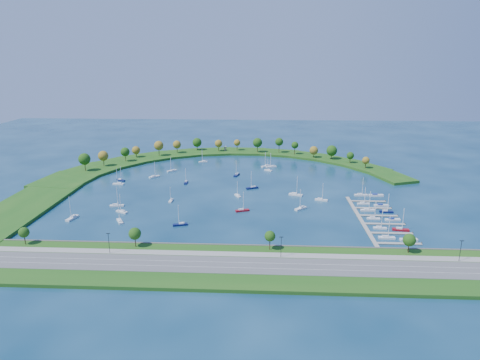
{
  "coord_description": "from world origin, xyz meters",
  "views": [
    {
      "loc": [
        20.53,
        -295.98,
        89.91
      ],
      "look_at": [
        5.0,
        5.0,
        4.0
      ],
      "focal_mm": 32.19,
      "sensor_mm": 36.0,
      "label": 1
    }
  ],
  "objects_px": {
    "moored_boat_4": "(301,208)",
    "docked_boat_10": "(361,195)",
    "docked_boat_11": "(376,195)",
    "moored_boat_6": "(154,176)",
    "moored_boat_0": "(180,224)",
    "moored_boat_3": "(242,210)",
    "moored_boat_9": "(171,200)",
    "dock_system": "(373,219)",
    "docked_boat_3": "(401,229)",
    "moored_boat_15": "(120,221)",
    "moored_boat_7": "(268,170)",
    "docked_boat_5": "(392,220)",
    "moored_boat_21": "(203,161)",
    "moored_boat_5": "(237,174)",
    "docked_boat_8": "(363,203)",
    "docked_boat_0": "(387,237)",
    "moored_boat_16": "(117,205)",
    "moored_boat_18": "(296,194)",
    "moored_boat_12": "(72,217)",
    "harbor_tower": "(225,148)",
    "docked_boat_1": "(408,239)",
    "docked_boat_4": "(373,218)",
    "moored_boat_14": "(122,211)",
    "docked_boat_2": "(380,227)",
    "moored_boat_17": "(238,195)",
    "moored_boat_2": "(172,170)",
    "moored_boat_1": "(118,183)",
    "docked_boat_6": "(368,210)",
    "moored_boat_10": "(266,166)",
    "moored_boat_8": "(271,166)",
    "moored_boat_19": "(121,180)",
    "docked_boat_9": "(381,205)",
    "moored_boat_11": "(252,187)",
    "moored_boat_20": "(321,199)",
    "docked_boat_7": "(386,211)"
  },
  "relations": [
    {
      "from": "moored_boat_3",
      "to": "docked_boat_10",
      "type": "distance_m",
      "value": 85.91
    },
    {
      "from": "moored_boat_2",
      "to": "docked_boat_1",
      "type": "relative_size",
      "value": 1.33
    },
    {
      "from": "moored_boat_18",
      "to": "docked_boat_10",
      "type": "relative_size",
      "value": 1.06
    },
    {
      "from": "moored_boat_17",
      "to": "moored_boat_21",
      "type": "relative_size",
      "value": 0.93
    },
    {
      "from": "docked_boat_3",
      "to": "docked_boat_6",
      "type": "height_order",
      "value": "docked_boat_3"
    },
    {
      "from": "moored_boat_4",
      "to": "moored_boat_3",
      "type": "bearing_deg",
      "value": -33.91
    },
    {
      "from": "moored_boat_4",
      "to": "docked_boat_10",
      "type": "xyz_separation_m",
      "value": [
        42.8,
        28.99,
        -0.01
      ]
    },
    {
      "from": "dock_system",
      "to": "moored_boat_9",
      "type": "height_order",
      "value": "moored_boat_9"
    },
    {
      "from": "moored_boat_16",
      "to": "docked_boat_9",
      "type": "distance_m",
      "value": 166.11
    },
    {
      "from": "moored_boat_17",
      "to": "moored_boat_18",
      "type": "xyz_separation_m",
      "value": [
        39.0,
        4.15,
        0.08
      ]
    },
    {
      "from": "harbor_tower",
      "to": "docked_boat_1",
      "type": "relative_size",
      "value": 0.43
    },
    {
      "from": "moored_boat_7",
      "to": "moored_boat_15",
      "type": "relative_size",
      "value": 0.81
    },
    {
      "from": "moored_boat_5",
      "to": "docked_boat_5",
      "type": "distance_m",
      "value": 132.99
    },
    {
      "from": "moored_boat_8",
      "to": "moored_boat_14",
      "type": "xyz_separation_m",
      "value": [
        -92.14,
        -116.05,
        -0.03
      ]
    },
    {
      "from": "moored_boat_8",
      "to": "moored_boat_21",
      "type": "relative_size",
      "value": 1.1
    },
    {
      "from": "moored_boat_3",
      "to": "moored_boat_9",
      "type": "distance_m",
      "value": 49.94
    },
    {
      "from": "moored_boat_4",
      "to": "moored_boat_11",
      "type": "xyz_separation_m",
      "value": [
        -30.95,
        41.92,
        -0.0
      ]
    },
    {
      "from": "moored_boat_0",
      "to": "docked_boat_1",
      "type": "relative_size",
      "value": 1.33
    },
    {
      "from": "docked_boat_7",
      "to": "docked_boat_8",
      "type": "height_order",
      "value": "docked_boat_7"
    },
    {
      "from": "moored_boat_7",
      "to": "moored_boat_17",
      "type": "xyz_separation_m",
      "value": [
        -21.31,
        -69.16,
        0.02
      ]
    },
    {
      "from": "docked_boat_11",
      "to": "moored_boat_5",
      "type": "bearing_deg",
      "value": 150.74
    },
    {
      "from": "docked_boat_3",
      "to": "docked_boat_8",
      "type": "relative_size",
      "value": 1.13
    },
    {
      "from": "docked_boat_11",
      "to": "moored_boat_6",
      "type": "bearing_deg",
      "value": 163.32
    },
    {
      "from": "docked_boat_3",
      "to": "moored_boat_21",
      "type": "bearing_deg",
      "value": 138.61
    },
    {
      "from": "docked_boat_2",
      "to": "docked_boat_1",
      "type": "bearing_deg",
      "value": -51.9
    },
    {
      "from": "moored_boat_11",
      "to": "dock_system",
      "type": "bearing_deg",
      "value": 114.61
    },
    {
      "from": "moored_boat_5",
      "to": "docked_boat_4",
      "type": "xyz_separation_m",
      "value": [
        84.55,
        -91.66,
        -0.05
      ]
    },
    {
      "from": "moored_boat_19",
      "to": "docked_boat_5",
      "type": "distance_m",
      "value": 196.15
    },
    {
      "from": "moored_boat_9",
      "to": "moored_boat_15",
      "type": "xyz_separation_m",
      "value": [
        -21.37,
        -38.01,
        0.05
      ]
    },
    {
      "from": "moored_boat_14",
      "to": "docked_boat_10",
      "type": "relative_size",
      "value": 0.91
    },
    {
      "from": "moored_boat_7",
      "to": "docked_boat_5",
      "type": "xyz_separation_m",
      "value": [
        69.8,
        -109.01,
        -0.21
      ]
    },
    {
      "from": "harbor_tower",
      "to": "moored_boat_17",
      "type": "distance_m",
      "value": 141.09
    },
    {
      "from": "moored_boat_3",
      "to": "moored_boat_10",
      "type": "xyz_separation_m",
      "value": [
        15.12,
        111.74,
        0.01
      ]
    },
    {
      "from": "moored_boat_10",
      "to": "docked_boat_5",
      "type": "height_order",
      "value": "moored_boat_10"
    },
    {
      "from": "moored_boat_5",
      "to": "moored_boat_16",
      "type": "distance_m",
      "value": 104.87
    },
    {
      "from": "moored_boat_1",
      "to": "docked_boat_6",
      "type": "relative_size",
      "value": 0.96
    },
    {
      "from": "moored_boat_20",
      "to": "docked_boat_8",
      "type": "distance_m",
      "value": 26.54
    },
    {
      "from": "moored_boat_12",
      "to": "docked_boat_2",
      "type": "height_order",
      "value": "moored_boat_12"
    },
    {
      "from": "docked_boat_3",
      "to": "moored_boat_0",
      "type": "bearing_deg",
      "value": -172.14
    },
    {
      "from": "moored_boat_8",
      "to": "moored_boat_11",
      "type": "distance_m",
      "value": 64.43
    },
    {
      "from": "moored_boat_0",
      "to": "moored_boat_3",
      "type": "xyz_separation_m",
      "value": [
        33.37,
        24.61,
        0.01
      ]
    },
    {
      "from": "moored_boat_14",
      "to": "docked_boat_0",
      "type": "height_order",
      "value": "docked_boat_0"
    },
    {
      "from": "docked_boat_8",
      "to": "docked_boat_0",
      "type": "bearing_deg",
      "value": -96.04
    },
    {
      "from": "moored_boat_10",
      "to": "moored_boat_15",
      "type": "xyz_separation_m",
      "value": [
        -83.64,
        -133.29,
        -0.03
      ]
    },
    {
      "from": "moored_boat_12",
      "to": "moored_boat_9",
      "type": "bearing_deg",
      "value": 136.51
    },
    {
      "from": "harbor_tower",
      "to": "moored_boat_21",
      "type": "relative_size",
      "value": 0.34
    },
    {
      "from": "dock_system",
      "to": "moored_boat_15",
      "type": "relative_size",
      "value": 6.84
    },
    {
      "from": "moored_boat_15",
      "to": "docked_boat_6",
      "type": "xyz_separation_m",
      "value": [
        144.82,
        25.97,
        0.02
      ]
    },
    {
      "from": "moored_boat_6",
      "to": "docked_boat_5",
      "type": "xyz_separation_m",
      "value": [
        158.86,
        -84.42,
        -0.28
      ]
    },
    {
      "from": "moored_boat_17",
      "to": "docked_boat_2",
      "type": "distance_m",
      "value": 96.41
    }
  ]
}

